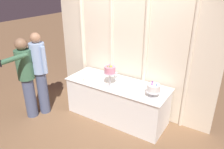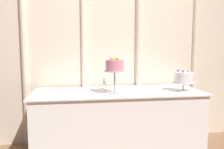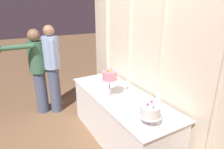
% 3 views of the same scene
% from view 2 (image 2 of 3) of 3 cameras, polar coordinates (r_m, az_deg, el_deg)
% --- Properties ---
extents(draped_curtain, '(3.46, 0.17, 2.87)m').
position_cam_2_polar(draped_curtain, '(3.22, -0.26, 10.42)').
color(draped_curtain, beige).
rests_on(draped_curtain, ground_plane).
extents(cake_table, '(2.03, 0.76, 0.76)m').
position_cam_2_polar(cake_table, '(2.93, 1.39, -11.42)').
color(cake_table, white).
rests_on(cake_table, ground_plane).
extents(cake_display_nearleft, '(0.25, 0.25, 0.42)m').
position_cam_2_polar(cake_display_nearleft, '(2.63, 0.63, 1.83)').
color(cake_display_nearleft, '#B2B2B7').
rests_on(cake_display_nearleft, cake_table).
extents(cake_display_nearright, '(0.26, 0.26, 0.26)m').
position_cam_2_polar(cake_display_nearright, '(2.94, 17.01, -0.87)').
color(cake_display_nearright, silver).
rests_on(cake_display_nearright, cake_table).
extents(wine_glass, '(0.07, 0.07, 0.14)m').
position_cam_2_polar(wine_glass, '(2.95, -1.60, -1.65)').
color(wine_glass, silver).
rests_on(wine_glass, cake_table).
extents(tealight_far_left, '(0.04, 0.04, 0.03)m').
position_cam_2_polar(tealight_far_left, '(2.81, -15.41, -4.23)').
color(tealight_far_left, beige).
rests_on(tealight_far_left, cake_table).
extents(tealight_near_left, '(0.05, 0.05, 0.03)m').
position_cam_2_polar(tealight_near_left, '(2.74, -11.84, -4.37)').
color(tealight_near_left, beige).
rests_on(tealight_near_left, cake_table).
extents(tealight_near_right, '(0.04, 0.04, 0.03)m').
position_cam_2_polar(tealight_near_right, '(2.57, -11.71, -5.10)').
color(tealight_near_right, beige).
rests_on(tealight_near_right, cake_table).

